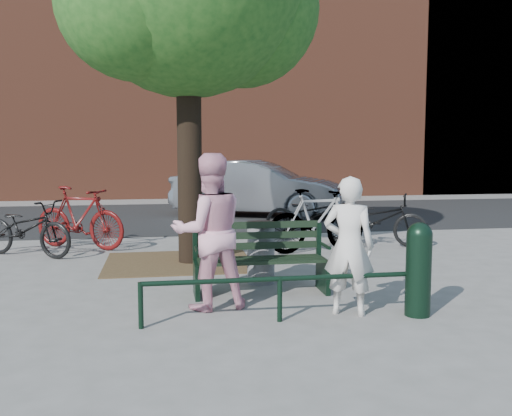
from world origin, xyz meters
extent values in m
plane|color=gray|center=(0.00, 0.00, 0.00)|extent=(90.00, 90.00, 0.00)
cube|color=brown|center=(-1.00, 2.20, 0.01)|extent=(2.40, 2.00, 0.02)
cube|color=black|center=(0.00, 8.50, 0.01)|extent=(40.00, 7.00, 0.01)
cube|color=brown|center=(0.00, 16.00, 6.00)|extent=(45.00, 4.00, 12.00)
cube|color=black|center=(-0.84, 0.00, 0.23)|extent=(0.06, 0.52, 0.45)
cube|color=black|center=(-0.84, 0.23, 0.67)|extent=(0.06, 0.06, 0.44)
cylinder|color=black|center=(-0.84, -0.10, 0.63)|extent=(0.04, 0.36, 0.04)
cube|color=black|center=(0.84, 0.00, 0.23)|extent=(0.06, 0.52, 0.45)
cube|color=black|center=(0.84, 0.23, 0.67)|extent=(0.06, 0.06, 0.44)
cylinder|color=black|center=(0.84, -0.10, 0.63)|extent=(0.04, 0.36, 0.04)
cube|color=black|center=(0.00, 0.00, 0.45)|extent=(1.64, 0.46, 0.04)
cube|color=black|center=(0.00, 0.23, 0.74)|extent=(1.64, 0.03, 0.47)
cylinder|color=black|center=(-1.50, -1.20, 0.25)|extent=(0.06, 0.06, 0.50)
cylinder|color=black|center=(0.00, -1.20, 0.25)|extent=(0.06, 0.06, 0.50)
cylinder|color=black|center=(1.50, -1.20, 0.25)|extent=(0.06, 0.06, 0.50)
cylinder|color=black|center=(0.00, -1.20, 0.48)|extent=(3.00, 0.06, 0.06)
cylinder|color=black|center=(-0.80, 2.20, 1.90)|extent=(0.40, 0.40, 3.80)
sphere|color=#194816|center=(0.10, 2.50, 4.20)|extent=(2.60, 2.60, 2.60)
sphere|color=#194816|center=(-1.60, 1.80, 4.10)|extent=(2.40, 2.40, 2.40)
imported|color=silver|center=(0.83, -1.05, 0.80)|extent=(0.69, 0.59, 1.59)
imported|color=pink|center=(-0.71, -0.54, 0.92)|extent=(1.01, 0.85, 1.85)
cylinder|color=black|center=(1.60, -1.23, 0.47)|extent=(0.29, 0.29, 0.93)
sphere|color=black|center=(1.60, -1.23, 0.93)|extent=(0.29, 0.29, 0.29)
cylinder|color=gray|center=(0.10, 0.60, 0.41)|extent=(0.39, 0.39, 0.81)
cylinder|color=black|center=(0.10, 0.60, 0.84)|extent=(0.42, 0.42, 0.06)
imported|color=black|center=(-3.61, 3.21, 0.50)|extent=(1.98, 1.53, 1.00)
imported|color=#4F0B0B|center=(-2.80, 3.84, 0.59)|extent=(1.98, 1.47, 1.18)
imported|color=black|center=(1.76, 4.09, 0.51)|extent=(2.02, 1.49, 1.01)
imported|color=gray|center=(1.52, 2.77, 0.58)|extent=(2.01, 0.91, 1.17)
imported|color=black|center=(2.85, 3.24, 0.51)|extent=(2.04, 1.48, 1.02)
imported|color=slate|center=(1.37, 8.27, 0.77)|extent=(4.95, 3.37, 1.54)
camera|label=1|loc=(-1.26, -7.19, 1.92)|focal=40.00mm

